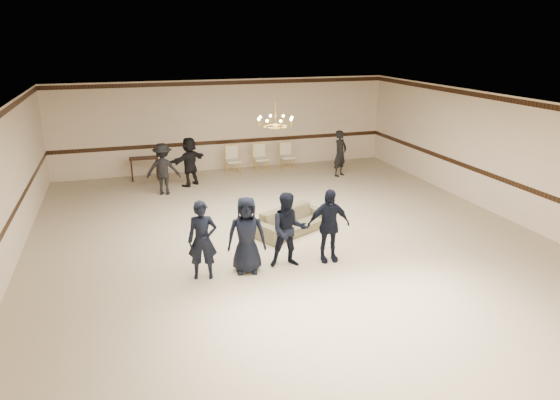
% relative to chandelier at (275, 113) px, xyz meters
% --- Properties ---
extents(room, '(12.01, 14.01, 3.21)m').
position_rel_chandelier_xyz_m(room, '(0.00, -1.00, -1.28)').
color(room, '#C4B097').
rests_on(room, ground).
extents(chair_rail, '(12.00, 0.02, 0.14)m').
position_rel_chandelier_xyz_m(chair_rail, '(0.00, 5.99, -1.88)').
color(chair_rail, black).
rests_on(chair_rail, wall_back).
extents(crown_molding, '(12.00, 0.02, 0.14)m').
position_rel_chandelier_xyz_m(crown_molding, '(0.00, 5.99, 0.21)').
color(crown_molding, black).
rests_on(crown_molding, wall_back).
extents(chandelier, '(0.94, 0.94, 0.89)m').
position_rel_chandelier_xyz_m(chandelier, '(0.00, 0.00, 0.00)').
color(chandelier, gold).
rests_on(chandelier, ceiling).
extents(boy_a, '(0.65, 0.49, 1.61)m').
position_rel_chandelier_xyz_m(boy_a, '(-2.27, -2.41, -2.07)').
color(boy_a, black).
rests_on(boy_a, floor).
extents(boy_b, '(0.88, 0.67, 1.61)m').
position_rel_chandelier_xyz_m(boy_b, '(-1.37, -2.41, -2.07)').
color(boy_b, black).
rests_on(boy_b, floor).
extents(boy_c, '(0.88, 0.73, 1.61)m').
position_rel_chandelier_xyz_m(boy_c, '(-0.47, -2.41, -2.07)').
color(boy_c, black).
rests_on(boy_c, floor).
extents(boy_d, '(0.97, 0.47, 1.61)m').
position_rel_chandelier_xyz_m(boy_d, '(0.43, -2.41, -2.07)').
color(boy_d, black).
rests_on(boy_d, floor).
extents(settee, '(2.16, 1.60, 0.59)m').
position_rel_chandelier_xyz_m(settee, '(0.25, -0.63, -2.58)').
color(settee, brown).
rests_on(settee, floor).
extents(adult_left, '(1.14, 0.82, 1.59)m').
position_rel_chandelier_xyz_m(adult_left, '(-2.48, 3.55, -2.08)').
color(adult_left, black).
rests_on(adult_left, floor).
extents(adult_mid, '(1.47, 1.23, 1.59)m').
position_rel_chandelier_xyz_m(adult_mid, '(-1.58, 4.25, -2.08)').
color(adult_mid, black).
rests_on(adult_mid, floor).
extents(adult_right, '(0.69, 0.63, 1.59)m').
position_rel_chandelier_xyz_m(adult_right, '(3.52, 3.85, -2.08)').
color(adult_right, black).
rests_on(adult_right, floor).
extents(banquet_chair_left, '(0.49, 0.49, 0.98)m').
position_rel_chandelier_xyz_m(banquet_chair_left, '(0.04, 5.17, -2.38)').
color(banquet_chair_left, '#EDE5C7').
rests_on(banquet_chair_left, floor).
extents(banquet_chair_mid, '(0.49, 0.49, 0.98)m').
position_rel_chandelier_xyz_m(banquet_chair_mid, '(1.04, 5.17, -2.38)').
color(banquet_chair_mid, '#EDE5C7').
rests_on(banquet_chair_mid, floor).
extents(banquet_chair_right, '(0.50, 0.50, 0.98)m').
position_rel_chandelier_xyz_m(banquet_chair_right, '(2.04, 5.17, -2.38)').
color(banquet_chair_right, '#EDE5C7').
rests_on(banquet_chair_right, floor).
extents(console_table, '(0.95, 0.43, 0.78)m').
position_rel_chandelier_xyz_m(console_table, '(-2.96, 5.37, -2.48)').
color(console_table, black).
rests_on(console_table, floor).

